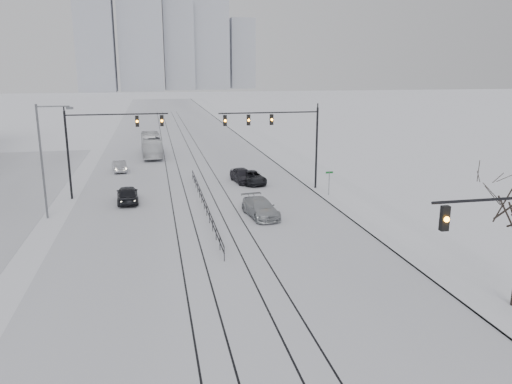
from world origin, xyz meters
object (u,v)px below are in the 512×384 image
box_truck (151,145)px  sedan_sb_outer (119,166)px  sedan_nb_front (252,178)px  sedan_nb_right (260,208)px  sedan_sb_inner (128,194)px  sedan_nb_far (242,175)px

box_truck → sedan_sb_outer: bearing=67.7°
sedan_nb_front → box_truck: (-10.12, 19.16, 0.83)m
sedan_nb_front → sedan_nb_right: size_ratio=0.93×
sedan_sb_inner → box_truck: (2.17, 24.36, 0.71)m
sedan_sb_inner → sedan_nb_right: sedan_sb_inner is taller
sedan_sb_inner → sedan_sb_outer: (-1.53, 14.28, -0.11)m
sedan_sb_outer → sedan_nb_front: 16.54m
sedan_nb_far → box_truck: 20.58m
sedan_sb_outer → sedan_nb_right: sedan_nb_right is taller
sedan_nb_front → sedan_nb_right: (-1.66, -11.78, 0.08)m
sedan_nb_front → sedan_nb_far: sedan_nb_far is taller
sedan_sb_outer → sedan_sb_inner: bearing=87.3°
sedan_nb_front → sedan_nb_far: (-0.88, 0.78, 0.11)m
sedan_sb_outer → sedan_nb_front: sedan_sb_outer is taller
sedan_sb_outer → box_truck: (3.70, 10.07, 0.81)m
sedan_nb_far → box_truck: box_truck is taller
sedan_sb_inner → sedan_nb_front: size_ratio=0.98×
sedan_sb_outer → box_truck: box_truck is taller
sedan_nb_right → sedan_nb_far: (0.78, 12.56, 0.03)m
sedan_nb_front → box_truck: size_ratio=0.44×
sedan_nb_front → sedan_sb_outer: bearing=140.9°
sedan_sb_inner → box_truck: bearing=-98.3°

